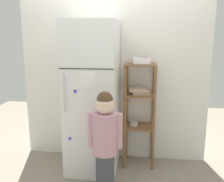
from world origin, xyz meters
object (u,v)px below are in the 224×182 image
at_px(child_standing, 105,133).
at_px(fruit_bin, 143,61).
at_px(refrigerator, 93,98).
at_px(pantry_shelf_unit, 140,104).

distance_m(child_standing, fruit_bin, 1.01).
xyz_separation_m(refrigerator, child_standing, (0.23, -0.52, -0.24)).
bearing_deg(child_standing, pantry_shelf_unit, 63.96).
xyz_separation_m(refrigerator, pantry_shelf_unit, (0.57, 0.16, -0.11)).
bearing_deg(child_standing, refrigerator, 113.91).
distance_m(refrigerator, pantry_shelf_unit, 0.60).
relative_size(pantry_shelf_unit, fruit_bin, 6.07).
height_order(refrigerator, pantry_shelf_unit, refrigerator).
relative_size(refrigerator, pantry_shelf_unit, 1.39).
distance_m(child_standing, pantry_shelf_unit, 0.77).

